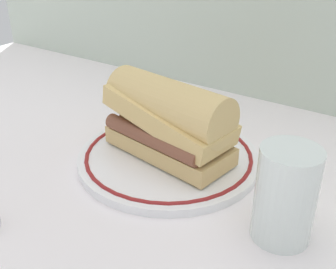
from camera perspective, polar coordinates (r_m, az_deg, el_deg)
name	(u,v)px	position (r m, az deg, el deg)	size (l,w,h in m)	color
ground_plane	(158,170)	(0.61, -1.43, -4.83)	(1.50, 1.50, 0.00)	white
plate	(168,156)	(0.63, 0.00, -3.01)	(0.27, 0.27, 0.01)	white
sausage_sandwich	(168,118)	(0.60, 0.00, 2.24)	(0.21, 0.12, 0.11)	tan
drinking_glass	(285,200)	(0.48, 15.71, -8.69)	(0.07, 0.07, 0.11)	silver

